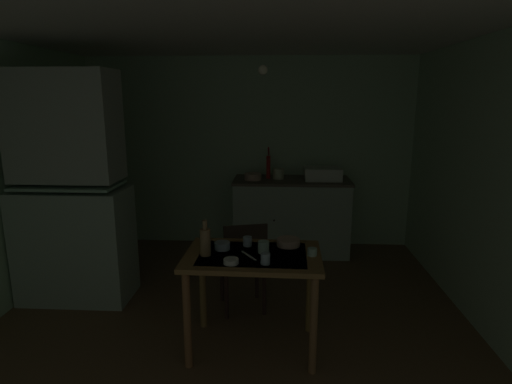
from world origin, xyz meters
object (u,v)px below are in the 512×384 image
(dining_table, at_px, (253,269))
(mixing_bowl_counter, at_px, (253,177))
(hand_pump, at_px, (268,165))
(hutch_cabinet, at_px, (71,197))
(sink_basin, at_px, (323,173))
(glass_bottle, at_px, (205,241))
(mug_tall, at_px, (247,241))
(chair_far_side, at_px, (243,263))
(serving_bowl_wide, at_px, (231,261))

(dining_table, bearing_deg, mixing_bowl_counter, 93.68)
(hand_pump, bearing_deg, hutch_cabinet, -141.78)
(hand_pump, distance_m, mixing_bowl_counter, 0.25)
(sink_basin, xyz_separation_m, glass_bottle, (-1.06, -2.18, -0.12))
(hand_pump, bearing_deg, mixing_bowl_counter, -152.88)
(dining_table, height_order, mug_tall, mug_tall)
(dining_table, xyz_separation_m, chair_far_side, (-0.12, 0.58, -0.19))
(hand_pump, xyz_separation_m, serving_bowl_wide, (-0.19, -2.38, -0.31))
(hutch_cabinet, height_order, dining_table, hutch_cabinet)
(hand_pump, distance_m, serving_bowl_wide, 2.40)
(sink_basin, bearing_deg, hutch_cabinet, -150.87)
(sink_basin, bearing_deg, glass_bottle, -115.97)
(dining_table, xyz_separation_m, serving_bowl_wide, (-0.14, -0.20, 0.14))
(mixing_bowl_counter, bearing_deg, hutch_cabinet, -140.68)
(chair_far_side, height_order, mug_tall, chair_far_side)
(hutch_cabinet, xyz_separation_m, chair_far_side, (1.63, -0.18, -0.55))
(dining_table, bearing_deg, hutch_cabinet, 156.52)
(mixing_bowl_counter, bearing_deg, hand_pump, 27.12)
(chair_far_side, relative_size, mug_tall, 11.67)
(sink_basin, distance_m, glass_bottle, 2.43)
(sink_basin, distance_m, hand_pump, 0.67)
(chair_far_side, distance_m, mug_tall, 0.54)
(glass_bottle, bearing_deg, serving_bowl_wide, -35.92)
(glass_bottle, bearing_deg, mug_tall, 36.66)
(sink_basin, bearing_deg, mug_tall, -111.39)
(sink_basin, xyz_separation_m, serving_bowl_wide, (-0.86, -2.33, -0.22))
(mixing_bowl_counter, distance_m, chair_far_side, 1.59)
(hutch_cabinet, distance_m, glass_bottle, 1.62)
(serving_bowl_wide, bearing_deg, mixing_bowl_counter, 89.84)
(hand_pump, distance_m, chair_far_side, 1.73)
(chair_far_side, relative_size, serving_bowl_wide, 7.91)
(hutch_cabinet, distance_m, mug_tall, 1.81)
(chair_far_side, bearing_deg, glass_bottle, -109.79)
(hand_pump, relative_size, chair_far_side, 0.45)
(hand_pump, bearing_deg, mug_tall, -93.01)
(hand_pump, relative_size, mug_tall, 5.31)
(serving_bowl_wide, xyz_separation_m, mug_tall, (0.09, 0.37, 0.02))
(mug_tall, distance_m, glass_bottle, 0.37)
(hutch_cabinet, height_order, hand_pump, hutch_cabinet)
(hutch_cabinet, bearing_deg, dining_table, -23.48)
(chair_far_side, relative_size, glass_bottle, 3.17)
(mug_tall, bearing_deg, glass_bottle, -143.34)
(hutch_cabinet, bearing_deg, serving_bowl_wide, -30.76)
(sink_basin, bearing_deg, serving_bowl_wide, -110.16)
(sink_basin, height_order, chair_far_side, sink_basin)
(serving_bowl_wide, xyz_separation_m, glass_bottle, (-0.21, 0.15, 0.09))
(sink_basin, bearing_deg, dining_table, -108.54)
(serving_bowl_wide, distance_m, mug_tall, 0.38)
(mug_tall, bearing_deg, serving_bowl_wide, -103.26)
(hutch_cabinet, distance_m, chair_far_side, 1.73)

